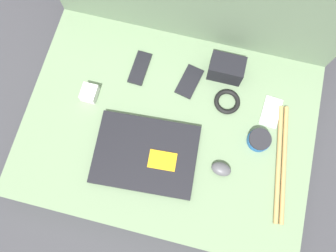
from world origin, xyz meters
TOP-DOWN VIEW (x-y plane):
  - ground_plane at (0.00, 0.00)m, footprint 8.00×8.00m
  - couch_seat at (0.00, 0.00)m, footprint 0.98×0.71m
  - laptop at (-0.05, -0.11)m, footprint 0.35×0.27m
  - computer_mouse at (0.20, -0.10)m, footprint 0.07×0.05m
  - speaker_puck at (0.30, 0.03)m, footprint 0.08×0.08m
  - phone_silver at (0.33, 0.14)m, footprint 0.07×0.11m
  - phone_black at (-0.15, 0.19)m, footprint 0.06×0.13m
  - phone_small at (0.03, 0.18)m, footprint 0.08×0.13m
  - camera_pouch at (0.15, 0.24)m, footprint 0.12×0.08m
  - charger_brick at (-0.29, 0.05)m, footprint 0.05×0.06m
  - cable_coil at (0.18, 0.14)m, footprint 0.09×0.09m
  - drumstick_pair at (0.39, -0.03)m, footprint 0.08×0.39m

SIDE VIEW (x-z plane):
  - ground_plane at x=0.00m, z-range 0.00..0.00m
  - couch_seat at x=0.00m, z-range 0.00..0.12m
  - phone_silver at x=0.33m, z-range 0.12..0.13m
  - phone_small at x=0.03m, z-range 0.12..0.13m
  - phone_black at x=-0.15m, z-range 0.12..0.13m
  - drumstick_pair at x=0.39m, z-range 0.12..0.14m
  - cable_coil at x=0.18m, z-range 0.12..0.14m
  - laptop at x=-0.05m, z-range 0.12..0.15m
  - computer_mouse at x=0.20m, z-range 0.12..0.15m
  - speaker_puck at x=0.30m, z-range 0.12..0.16m
  - charger_brick at x=-0.29m, z-range 0.12..0.16m
  - camera_pouch at x=0.15m, z-range 0.12..0.20m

